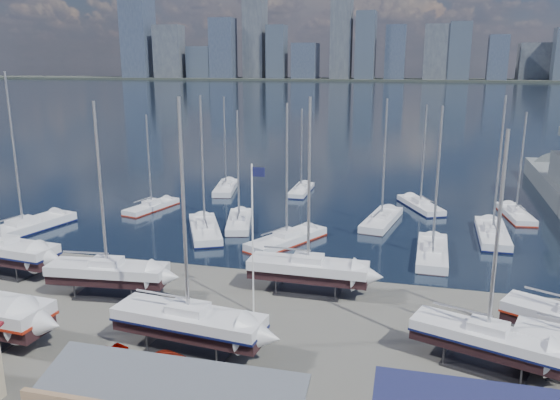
# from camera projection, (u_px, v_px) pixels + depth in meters

# --- Properties ---
(ground) EXTENTS (1400.00, 1400.00, 0.00)m
(ground) POSITION_uv_depth(u_px,v_px,m) (255.00, 324.00, 38.67)
(ground) COLOR #605E59
(ground) RESTS_ON ground
(water) EXTENTS (1400.00, 600.00, 0.40)m
(water) POSITION_uv_depth(u_px,v_px,m) (401.00, 94.00, 330.47)
(water) COLOR #162534
(water) RESTS_ON ground
(far_shore) EXTENTS (1400.00, 80.00, 2.20)m
(far_shore) POSITION_uv_depth(u_px,v_px,m) (409.00, 80.00, 574.87)
(far_shore) COLOR #2D332D
(far_shore) RESTS_ON ground
(skyline) EXTENTS (639.14, 43.80, 107.69)m
(skyline) POSITION_uv_depth(u_px,v_px,m) (403.00, 42.00, 561.59)
(skyline) COLOR #475166
(skyline) RESTS_ON far_shore
(sailboat_cradle_0) EXTENTS (10.79, 4.08, 16.95)m
(sailboat_cradle_0) POSITION_uv_depth(u_px,v_px,m) (2.00, 250.00, 47.63)
(sailboat_cradle_0) COLOR #2D2D33
(sailboat_cradle_0) RESTS_ON ground
(sailboat_cradle_2) EXTENTS (9.59, 3.56, 15.35)m
(sailboat_cradle_2) POSITION_uv_depth(u_px,v_px,m) (108.00, 272.00, 42.85)
(sailboat_cradle_2) COLOR #2D2D33
(sailboat_cradle_2) RESTS_ON ground
(sailboat_cradle_3) EXTENTS (10.24, 3.88, 16.14)m
(sailboat_cradle_3) POSITION_uv_depth(u_px,v_px,m) (189.00, 322.00, 34.58)
(sailboat_cradle_3) COLOR #2D2D33
(sailboat_cradle_3) RESTS_ON ground
(sailboat_cradle_4) EXTENTS (9.57, 2.78, 15.61)m
(sailboat_cradle_4) POSITION_uv_depth(u_px,v_px,m) (308.00, 269.00, 43.48)
(sailboat_cradle_4) COLOR #2D2D33
(sailboat_cradle_4) RESTS_ON ground
(sailboat_cradle_5) EXTENTS (9.24, 5.34, 14.54)m
(sailboat_cradle_5) POSITION_uv_depth(u_px,v_px,m) (487.00, 339.00, 32.54)
(sailboat_cradle_5) COLOR #2D2D33
(sailboat_cradle_5) RESTS_ON ground
(sailboat_moored_0) EXTENTS (6.03, 12.50, 18.02)m
(sailboat_moored_0) POSITION_uv_depth(u_px,v_px,m) (24.00, 230.00, 59.54)
(sailboat_moored_0) COLOR black
(sailboat_moored_0) RESTS_ON water
(sailboat_moored_1) EXTENTS (4.28, 8.69, 12.52)m
(sailboat_moored_1) POSITION_uv_depth(u_px,v_px,m) (152.00, 208.00, 68.87)
(sailboat_moored_1) COLOR black
(sailboat_moored_1) RESTS_ON water
(sailboat_moored_2) EXTENTS (4.43, 9.70, 14.14)m
(sailboat_moored_2) POSITION_uv_depth(u_px,v_px,m) (226.00, 189.00, 79.01)
(sailboat_moored_2) COLOR black
(sailboat_moored_2) RESTS_ON water
(sailboat_moored_3) EXTENTS (7.17, 10.62, 15.54)m
(sailboat_moored_3) POSITION_uv_depth(u_px,v_px,m) (205.00, 231.00, 59.09)
(sailboat_moored_3) COLOR black
(sailboat_moored_3) RESTS_ON water
(sailboat_moored_4) EXTENTS (4.78, 9.41, 13.68)m
(sailboat_moored_4) POSITION_uv_depth(u_px,v_px,m) (239.00, 223.00, 62.20)
(sailboat_moored_4) COLOR black
(sailboat_moored_4) RESTS_ON water
(sailboat_moored_5) EXTENTS (2.35, 8.37, 12.51)m
(sailboat_moored_5) POSITION_uv_depth(u_px,v_px,m) (301.00, 191.00, 77.78)
(sailboat_moored_5) COLOR black
(sailboat_moored_5) RESTS_ON water
(sailboat_moored_6) EXTENTS (7.18, 10.14, 14.95)m
(sailboat_moored_6) POSITION_uv_depth(u_px,v_px,m) (287.00, 241.00, 55.91)
(sailboat_moored_6) COLOR black
(sailboat_moored_6) RESTS_ON water
(sailboat_moored_7) EXTENTS (4.51, 10.24, 14.95)m
(sailboat_moored_7) POSITION_uv_depth(u_px,v_px,m) (382.00, 221.00, 62.83)
(sailboat_moored_7) COLOR black
(sailboat_moored_7) RESTS_ON water
(sailboat_moored_8) EXTENTS (6.21, 9.43, 13.76)m
(sailboat_moored_8) POSITION_uv_depth(u_px,v_px,m) (420.00, 206.00, 69.37)
(sailboat_moored_8) COLOR black
(sailboat_moored_8) RESTS_ON water
(sailboat_moored_9) EXTENTS (3.06, 10.00, 14.99)m
(sailboat_moored_9) POSITION_uv_depth(u_px,v_px,m) (432.00, 254.00, 52.00)
(sailboat_moored_9) COLOR black
(sailboat_moored_9) RESTS_ON water
(sailboat_moored_10) EXTENTS (3.18, 10.50, 15.59)m
(sailboat_moored_10) POSITION_uv_depth(u_px,v_px,m) (492.00, 235.00, 57.68)
(sailboat_moored_10) COLOR black
(sailboat_moored_10) RESTS_ON water
(sailboat_moored_11) EXTENTS (3.58, 9.06, 13.17)m
(sailboat_moored_11) POSITION_uv_depth(u_px,v_px,m) (515.00, 215.00, 65.41)
(sailboat_moored_11) COLOR black
(sailboat_moored_11) RESTS_ON water
(car_a) EXTENTS (2.84, 4.24, 1.34)m
(car_a) POSITION_uv_depth(u_px,v_px,m) (98.00, 362.00, 32.51)
(car_a) COLOR gray
(car_a) RESTS_ON ground
(car_b) EXTENTS (4.56, 1.72, 1.49)m
(car_b) POSITION_uv_depth(u_px,v_px,m) (199.00, 386.00, 29.98)
(car_b) COLOR gray
(car_b) RESTS_ON ground
(car_c) EXTENTS (4.39, 6.14, 1.55)m
(car_c) POSITION_uv_depth(u_px,v_px,m) (144.00, 379.00, 30.64)
(car_c) COLOR gray
(car_c) RESTS_ON ground
(flagpole) EXTENTS (0.99, 0.12, 11.22)m
(flagpole) POSITION_uv_depth(u_px,v_px,m) (254.00, 230.00, 39.01)
(flagpole) COLOR white
(flagpole) RESTS_ON ground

